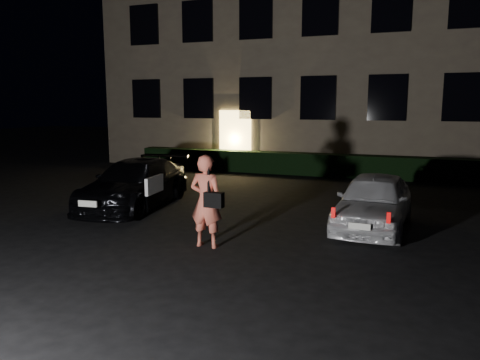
% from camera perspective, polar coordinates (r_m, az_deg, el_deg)
% --- Properties ---
extents(ground, '(80.00, 80.00, 0.00)m').
position_cam_1_polar(ground, '(8.87, -5.50, -8.96)').
color(ground, black).
rests_on(ground, ground).
extents(building, '(20.00, 8.11, 12.00)m').
position_cam_1_polar(building, '(23.07, 11.80, 17.12)').
color(building, '#6A5A4C').
rests_on(building, ground).
extents(hedge, '(15.00, 0.70, 0.85)m').
position_cam_1_polar(hedge, '(18.58, 9.01, 1.90)').
color(hedge, black).
rests_on(hedge, ground).
extents(sedan, '(2.25, 4.56, 1.27)m').
position_cam_1_polar(sedan, '(12.96, -12.71, -0.45)').
color(sedan, black).
rests_on(sedan, ground).
extents(hatch, '(1.66, 3.72, 1.24)m').
position_cam_1_polar(hatch, '(10.89, 15.98, -2.47)').
color(hatch, silver).
rests_on(hatch, ground).
extents(man, '(0.75, 0.45, 1.82)m').
position_cam_1_polar(man, '(9.06, -4.11, -2.57)').
color(man, '#D7634C').
rests_on(man, ground).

